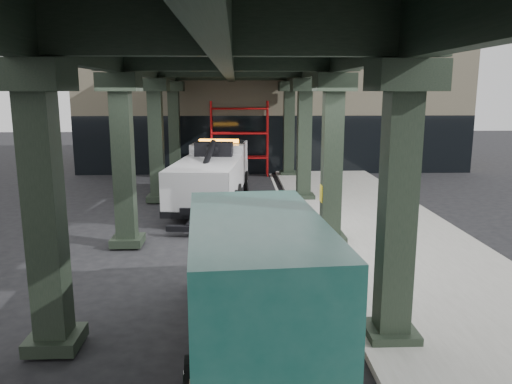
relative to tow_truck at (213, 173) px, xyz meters
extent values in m
plane|color=black|center=(1.11, -7.49, -1.27)|extent=(90.00, 90.00, 0.00)
cube|color=gray|center=(5.61, -5.49, -1.20)|extent=(5.00, 40.00, 0.15)
cube|color=silver|center=(2.81, -5.49, -1.27)|extent=(0.12, 38.00, 0.01)
cube|color=black|center=(3.71, -11.49, 1.23)|extent=(0.55, 0.55, 5.00)
cube|color=black|center=(3.71, -11.49, 3.48)|extent=(1.10, 1.10, 0.50)
cube|color=black|center=(3.71, -11.49, -1.09)|extent=(0.90, 0.90, 0.24)
cube|color=black|center=(3.71, -5.49, 1.23)|extent=(0.55, 0.55, 5.00)
cube|color=black|center=(3.71, -5.49, 3.48)|extent=(1.10, 1.10, 0.50)
cube|color=black|center=(3.71, -5.49, -1.09)|extent=(0.90, 0.90, 0.24)
cube|color=black|center=(3.71, 0.51, 1.23)|extent=(0.55, 0.55, 5.00)
cube|color=black|center=(3.71, 0.51, 3.48)|extent=(1.10, 1.10, 0.50)
cube|color=black|center=(3.71, 0.51, -1.09)|extent=(0.90, 0.90, 0.24)
cube|color=black|center=(3.71, 6.51, 1.23)|extent=(0.55, 0.55, 5.00)
cube|color=black|center=(3.71, 6.51, 3.48)|extent=(1.10, 1.10, 0.50)
cube|color=black|center=(3.71, 6.51, -1.09)|extent=(0.90, 0.90, 0.24)
cube|color=black|center=(-2.29, -11.49, 1.23)|extent=(0.55, 0.55, 5.00)
cube|color=black|center=(-2.29, -11.49, 3.48)|extent=(1.10, 1.10, 0.50)
cube|color=black|center=(-2.29, -11.49, -1.09)|extent=(0.90, 0.90, 0.24)
cube|color=black|center=(-2.29, -5.49, 1.23)|extent=(0.55, 0.55, 5.00)
cube|color=black|center=(-2.29, -5.49, 3.48)|extent=(1.10, 1.10, 0.50)
cube|color=black|center=(-2.29, -5.49, -1.09)|extent=(0.90, 0.90, 0.24)
cube|color=black|center=(-2.29, 0.51, 1.23)|extent=(0.55, 0.55, 5.00)
cube|color=black|center=(-2.29, 0.51, 3.48)|extent=(1.10, 1.10, 0.50)
cube|color=black|center=(-2.29, 0.51, -1.09)|extent=(0.90, 0.90, 0.24)
cube|color=black|center=(-2.29, 6.51, 1.23)|extent=(0.55, 0.55, 5.00)
cube|color=black|center=(-2.29, 6.51, 3.48)|extent=(1.10, 1.10, 0.50)
cube|color=black|center=(-2.29, 6.51, -1.09)|extent=(0.90, 0.90, 0.24)
cube|color=black|center=(3.71, -5.49, 4.28)|extent=(0.35, 32.00, 1.10)
cube|color=black|center=(-2.29, -5.49, 4.28)|extent=(0.35, 32.00, 1.10)
cube|color=black|center=(0.71, -5.49, 4.28)|extent=(0.35, 32.00, 1.10)
cube|color=black|center=(0.71, -5.49, 4.98)|extent=(7.40, 32.00, 0.30)
cube|color=#C6B793|center=(3.11, 12.51, 2.73)|extent=(22.00, 10.00, 8.00)
cylinder|color=red|center=(-0.39, 7.41, 0.73)|extent=(0.08, 0.08, 4.00)
cylinder|color=red|center=(-0.39, 6.61, 0.73)|extent=(0.08, 0.08, 4.00)
cylinder|color=red|center=(2.61, 7.41, 0.73)|extent=(0.08, 0.08, 4.00)
cylinder|color=red|center=(2.61, 6.61, 0.73)|extent=(0.08, 0.08, 4.00)
cylinder|color=red|center=(1.11, 7.41, -0.27)|extent=(3.00, 0.08, 0.08)
cylinder|color=red|center=(1.11, 7.41, 1.03)|extent=(3.00, 0.08, 0.08)
cylinder|color=red|center=(1.11, 7.41, 2.33)|extent=(3.00, 0.08, 0.08)
cube|color=black|center=(-0.06, -0.49, -0.61)|extent=(1.73, 7.14, 0.24)
cube|color=silver|center=(0.22, 1.90, 0.19)|extent=(2.46, 2.50, 1.70)
cube|color=silver|center=(0.33, 2.89, -0.28)|extent=(2.28, 0.91, 0.85)
cube|color=black|center=(0.24, 2.14, 0.66)|extent=(2.20, 1.45, 0.80)
cube|color=silver|center=(-0.18, -1.57, 0.00)|extent=(2.78, 4.94, 1.32)
cube|color=orange|center=(0.19, 1.72, 1.13)|extent=(1.72, 0.45, 0.15)
cube|color=black|center=(0.03, 0.31, 0.94)|extent=(1.56, 0.73, 0.57)
cylinder|color=black|center=(-0.16, -1.38, 0.71)|extent=(0.60, 3.30, 1.26)
cube|color=black|center=(-0.45, -3.96, -0.94)|extent=(0.43, 1.34, 0.17)
cube|color=black|center=(-0.52, -4.61, -0.99)|extent=(1.53, 0.40, 0.17)
cylinder|color=black|center=(-0.78, 2.30, -0.76)|extent=(0.44, 1.07, 1.04)
cylinder|color=silver|center=(-0.78, 2.30, -0.76)|extent=(0.43, 0.61, 0.57)
cylinder|color=black|center=(1.28, 2.07, -0.76)|extent=(0.44, 1.07, 1.04)
cylinder|color=silver|center=(1.28, 2.07, -0.76)|extent=(0.43, 0.61, 0.57)
cylinder|color=black|center=(-1.13, -0.79, -0.76)|extent=(0.44, 1.07, 1.04)
cylinder|color=silver|center=(-1.13, -0.79, -0.76)|extent=(0.43, 0.61, 0.57)
cylinder|color=black|center=(0.93, -1.03, -0.76)|extent=(0.44, 1.07, 1.04)
cylinder|color=silver|center=(0.93, -1.03, -0.76)|extent=(0.43, 0.61, 0.57)
cylinder|color=black|center=(-1.27, -2.01, -0.76)|extent=(0.44, 1.07, 1.04)
cylinder|color=silver|center=(-1.27, -2.01, -0.76)|extent=(0.43, 0.61, 0.57)
cylinder|color=black|center=(0.79, -2.25, -0.76)|extent=(0.44, 1.07, 1.04)
cylinder|color=silver|center=(0.79, -2.25, -0.76)|extent=(0.43, 0.61, 0.57)
cube|color=#103B35|center=(1.05, -8.93, -0.28)|extent=(2.22, 1.31, 0.94)
cube|color=#103B35|center=(1.27, -11.80, 0.14)|extent=(2.54, 4.85, 2.04)
cube|color=#8A6746|center=(1.24, -11.38, -0.70)|extent=(2.67, 6.00, 0.37)
cube|color=black|center=(1.09, -9.35, 0.55)|extent=(2.07, 0.60, 0.87)
cube|color=black|center=(1.25, -11.48, 0.66)|extent=(2.50, 3.92, 0.57)
cube|color=silver|center=(1.01, -8.38, -0.70)|extent=(2.09, 0.28, 0.31)
cylinder|color=black|center=(0.02, -9.06, -0.84)|extent=(0.36, 0.90, 0.88)
cylinder|color=silver|center=(0.02, -9.06, -0.84)|extent=(0.37, 0.51, 0.48)
cylinder|color=black|center=(2.10, -8.90, -0.84)|extent=(0.36, 0.90, 0.88)
cylinder|color=silver|center=(2.10, -8.90, -0.84)|extent=(0.37, 0.51, 0.48)
cylinder|color=black|center=(2.43, -13.28, -0.84)|extent=(0.36, 0.90, 0.88)
cylinder|color=silver|center=(2.43, -13.28, -0.84)|extent=(0.37, 0.51, 0.48)
camera|label=1|loc=(0.94, -19.76, 3.23)|focal=35.00mm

